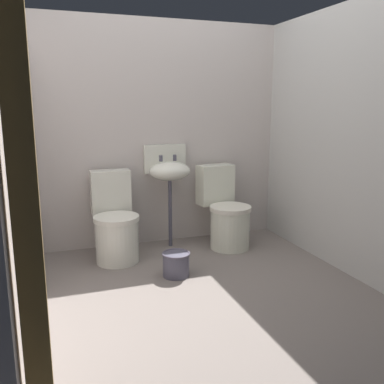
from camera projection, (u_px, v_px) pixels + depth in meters
ground_plane at (206, 296)px, 3.16m from camera, size 2.85×2.93×0.08m
wall_back at (159, 135)px, 4.14m from camera, size 2.85×0.10×2.17m
wall_left at (11, 152)px, 2.61m from camera, size 0.10×2.73×2.17m
wall_right at (347, 141)px, 3.43m from camera, size 0.10×2.73×2.17m
wooden_door_post at (24, 187)px, 1.53m from camera, size 0.10×0.10×2.17m
toilet_left at (115, 224)px, 3.76m from camera, size 0.40×0.59×0.78m
toilet_right at (225, 214)px, 4.11m from camera, size 0.45×0.63×0.78m
sink at (169, 170)px, 4.03m from camera, size 0.42×0.35×0.99m
bucket at (176, 264)px, 3.41m from camera, size 0.23×0.23×0.20m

